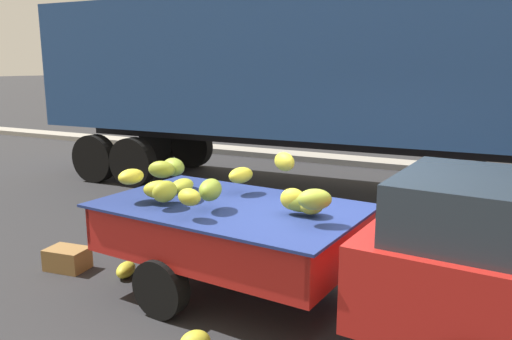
% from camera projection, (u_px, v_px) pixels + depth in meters
% --- Properties ---
extents(ground, '(220.00, 220.00, 0.00)m').
position_uv_depth(ground, '(319.00, 312.00, 5.43)').
color(ground, '#28282B').
extents(curb_strip, '(80.00, 0.80, 0.16)m').
position_uv_depth(curb_strip, '(433.00, 168.00, 12.71)').
color(curb_strip, gray).
rests_on(curb_strip, ground).
extents(pickup_truck, '(5.28, 2.18, 1.70)m').
position_uv_depth(pickup_truck, '(410.00, 256.00, 4.64)').
color(pickup_truck, '#B21E19').
rests_on(pickup_truck, ground).
extents(semi_trailer, '(12.07, 2.94, 3.95)m').
position_uv_depth(semi_trailer, '(306.00, 69.00, 10.16)').
color(semi_trailer, navy).
rests_on(semi_trailer, ground).
extents(fallen_banana_bunch_near_tailgate, '(0.32, 0.42, 0.18)m').
position_uv_depth(fallen_banana_bunch_near_tailgate, '(126.00, 270.00, 6.34)').
color(fallen_banana_bunch_near_tailgate, gold).
rests_on(fallen_banana_bunch_near_tailgate, ground).
extents(produce_crate, '(0.56, 0.42, 0.28)m').
position_uv_depth(produce_crate, '(67.00, 259.00, 6.56)').
color(produce_crate, olive).
rests_on(produce_crate, ground).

